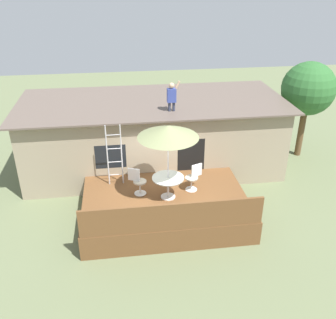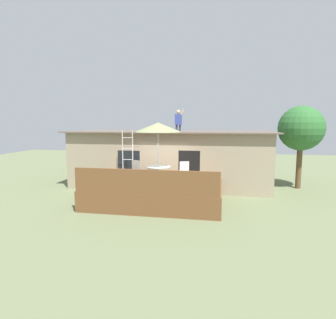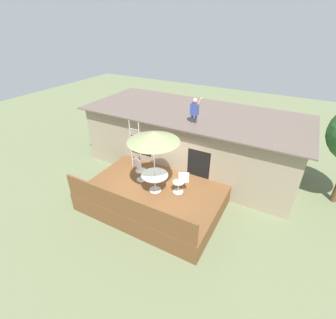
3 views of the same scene
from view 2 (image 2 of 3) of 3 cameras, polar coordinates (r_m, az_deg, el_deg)
The scene contains 11 objects.
ground_plane at distance 12.28m, azimuth -2.27°, elevation -8.42°, with size 40.00×40.00×0.00m, color #66704C.
house at distance 15.46m, azimuth 0.62°, elevation 0.37°, with size 10.50×4.50×2.90m.
deck at distance 12.18m, azimuth -2.28°, elevation -6.61°, with size 5.39×3.88×0.80m, color brown.
deck_railing at distance 10.20m, azimuth -4.64°, elevation -4.50°, with size 5.29×0.08×0.90m, color brown.
patio_table at distance 11.82m, azimuth -1.97°, elevation -2.16°, with size 1.04×1.04×0.74m.
patio_umbrella at distance 11.66m, azimuth -2.00°, elevation 6.41°, with size 1.90×1.90×2.54m.
step_ladder at distance 13.27m, azimuth -8.03°, elevation 1.06°, with size 0.52×0.04×2.20m.
person_figure at distance 14.01m, azimuth 2.10°, elevation 8.04°, with size 0.47×0.20×1.11m.
patio_chair_left at distance 12.44m, azimuth -5.93°, elevation -2.32°, with size 0.60×0.44×0.92m.
patio_chair_right at distance 12.06m, azimuth 2.67°, elevation -2.60°, with size 0.60×0.44×0.92m.
backyard_tree at distance 15.84m, azimuth 24.94°, elevation 5.55°, with size 2.23×2.23×4.17m.
Camera 2 is at (2.60, -11.53, 3.35)m, focal length 30.67 mm.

